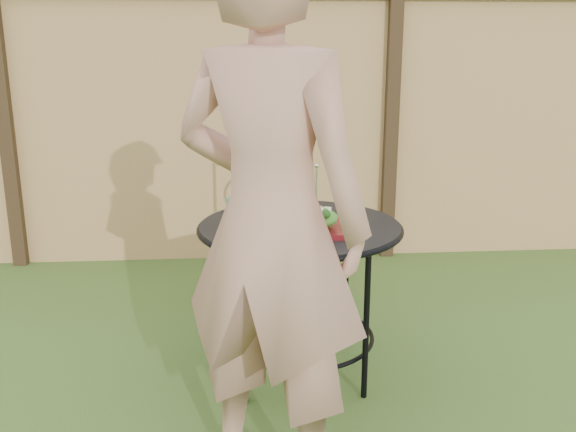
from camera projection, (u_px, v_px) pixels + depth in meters
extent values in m
cube|color=#E2AF6F|center=(204.00, 133.00, 4.42)|extent=(8.00, 0.05, 1.80)
cube|color=black|center=(6.00, 129.00, 4.26)|extent=(0.09, 0.09, 1.90)
cube|color=black|center=(391.00, 125.00, 4.46)|extent=(0.09, 0.09, 1.90)
cylinder|color=black|center=(300.00, 226.00, 2.87)|extent=(0.90, 0.90, 0.02)
torus|color=black|center=(300.00, 228.00, 2.88)|extent=(0.92, 0.92, 0.02)
torus|color=black|center=(299.00, 335.00, 3.02)|extent=(0.70, 0.70, 0.02)
cylinder|color=black|center=(346.00, 279.00, 3.24)|extent=(0.03, 0.03, 0.71)
cylinder|color=black|center=(243.00, 282.00, 3.20)|extent=(0.03, 0.03, 0.71)
cylinder|color=black|center=(244.00, 327.00, 2.70)|extent=(0.03, 0.03, 0.71)
cylinder|color=black|center=(366.00, 323.00, 2.74)|extent=(0.03, 0.03, 0.71)
cube|color=black|center=(278.00, 228.00, 3.78)|extent=(0.46, 0.46, 0.03)
cylinder|color=black|center=(276.00, 140.00, 3.85)|extent=(0.42, 0.02, 0.02)
torus|color=black|center=(276.00, 176.00, 3.91)|extent=(0.28, 0.02, 0.28)
cylinder|color=black|center=(245.00, 278.00, 3.63)|extent=(0.02, 0.02, 0.44)
cylinder|color=black|center=(315.00, 276.00, 3.66)|extent=(0.02, 0.02, 0.44)
cylinder|color=black|center=(244.00, 255.00, 4.02)|extent=(0.02, 0.02, 0.44)
cylinder|color=black|center=(308.00, 254.00, 4.05)|extent=(0.02, 0.02, 0.44)
cylinder|color=black|center=(243.00, 180.00, 3.90)|extent=(0.02, 0.02, 0.50)
cylinder|color=black|center=(308.00, 179.00, 3.93)|extent=(0.02, 0.02, 0.50)
imported|color=tan|center=(270.00, 224.00, 2.09)|extent=(0.82, 0.74, 1.88)
cube|color=#3E080C|center=(313.00, 229.00, 2.75)|extent=(0.27, 0.27, 0.02)
ellipsoid|color=#235614|center=(314.00, 218.00, 2.74)|extent=(0.21, 0.21, 0.08)
cylinder|color=silver|center=(316.00, 188.00, 2.71)|extent=(0.01, 0.01, 0.18)
cylinder|color=#0EA789|center=(236.00, 214.00, 2.78)|extent=(0.08, 0.08, 0.14)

